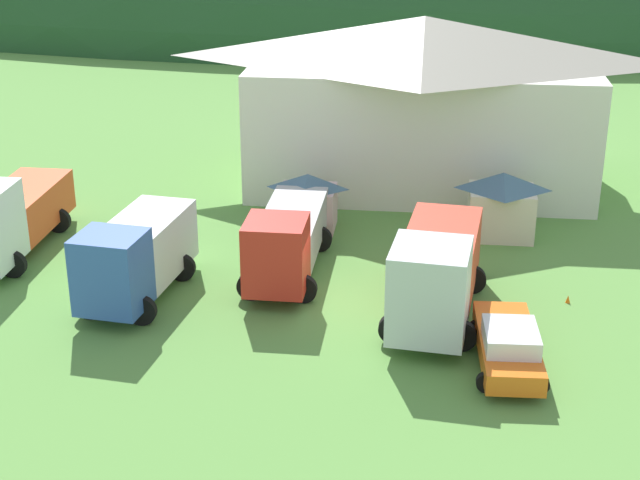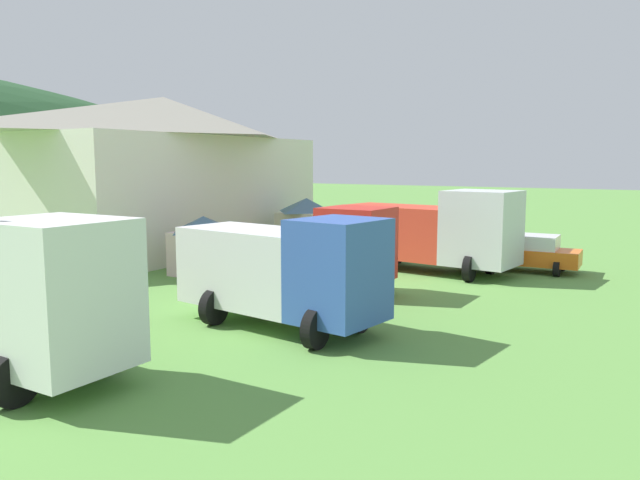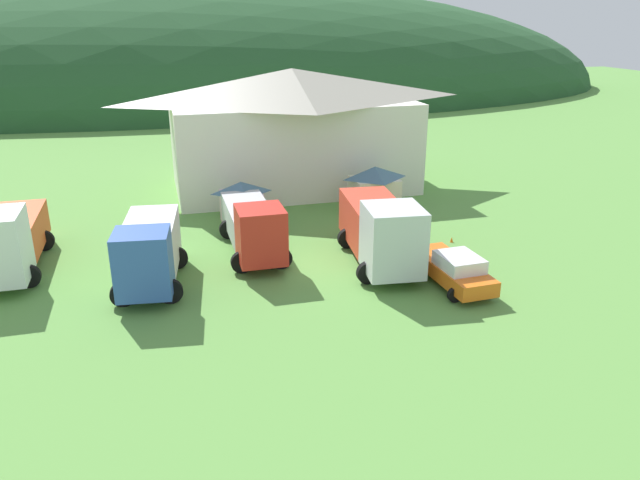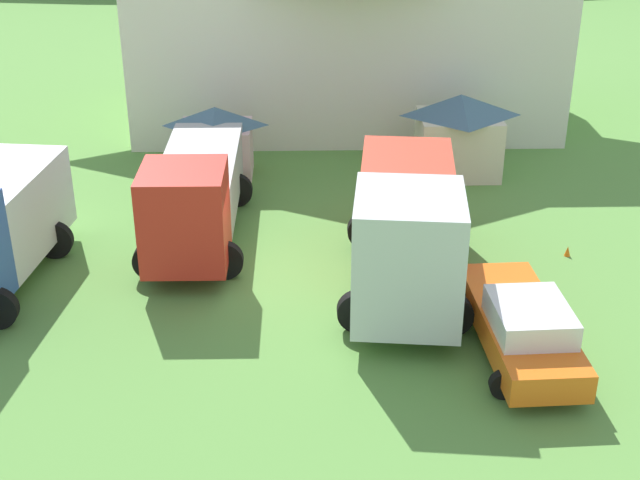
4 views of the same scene
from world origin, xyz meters
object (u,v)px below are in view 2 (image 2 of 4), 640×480
tow_truck_silver (436,230)px  traffic_cone_near_pickup (359,263)px  heavy_rig_white (2,297)px  crane_truck_red (303,248)px  play_shed_pink (204,244)px  traffic_cone_mid_row (433,254)px  box_truck_blue (285,269)px  depot_building (166,172)px  service_pickup_orange (521,253)px  play_shed_cream (307,223)px

tow_truck_silver → traffic_cone_near_pickup: tow_truck_silver is taller
heavy_rig_white → tow_truck_silver: size_ratio=1.01×
crane_truck_red → traffic_cone_near_pickup: crane_truck_red is taller
play_shed_pink → traffic_cone_mid_row: 12.68m
play_shed_pink → traffic_cone_mid_row: (10.77, -6.56, -1.32)m
box_truck_blue → tow_truck_silver: size_ratio=0.83×
heavy_rig_white → traffic_cone_near_pickup: (18.40, 0.33, -1.82)m
traffic_cone_mid_row → play_shed_pink: bearing=148.7°
depot_building → box_truck_blue: size_ratio=2.66×
play_shed_pink → traffic_cone_near_pickup: 7.80m
play_shed_pink → service_pickup_orange: (8.15, -11.75, -0.49)m
play_shed_cream → crane_truck_red: crane_truck_red is taller
heavy_rig_white → box_truck_blue: (6.61, -3.35, -0.01)m
box_truck_blue → crane_truck_red: size_ratio=0.82×
box_truck_blue → service_pickup_orange: bearing=82.0°
depot_building → crane_truck_red: size_ratio=2.18×
service_pickup_orange → play_shed_pink: bearing=-147.8°
heavy_rig_white → traffic_cone_mid_row: size_ratio=13.55×
crane_truck_red → service_pickup_orange: (8.34, -6.44, -0.76)m
tow_truck_silver → traffic_cone_mid_row: (5.03, 1.97, -1.92)m
heavy_rig_white → tow_truck_silver: 18.24m
heavy_rig_white → traffic_cone_mid_row: heavy_rig_white is taller
crane_truck_red → service_pickup_orange: 10.57m
play_shed_pink → traffic_cone_mid_row: size_ratio=4.37×
heavy_rig_white → box_truck_blue: heavy_rig_white is taller
play_shed_cream → traffic_cone_mid_row: (2.19, -6.66, -1.51)m
traffic_cone_near_pickup → heavy_rig_white: bearing=-179.0°
depot_building → traffic_cone_near_pickup: (1.45, -11.48, -4.37)m
depot_building → tow_truck_silver: 15.81m
box_truck_blue → service_pickup_orange: box_truck_blue is taller
crane_truck_red → traffic_cone_near_pickup: size_ratio=13.20×
depot_building → traffic_cone_near_pickup: depot_building is taller
play_shed_pink → heavy_rig_white: (-12.11, -4.75, 0.49)m
play_shed_cream → traffic_cone_near_pickup: (-2.29, -4.52, -1.51)m
play_shed_cream → crane_truck_red: bearing=-148.3°
play_shed_cream → service_pickup_orange: play_shed_cream is taller
service_pickup_orange → traffic_cone_mid_row: size_ratio=8.82×
play_shed_cream → tow_truck_silver: (-2.84, -8.63, 0.41)m
play_shed_pink → crane_truck_red: (-0.18, -5.30, 0.27)m
play_shed_pink → heavy_rig_white: size_ratio=0.32×
crane_truck_red → tow_truck_silver: bearing=61.7°
crane_truck_red → traffic_cone_near_pickup: bearing=98.1°
traffic_cone_near_pickup → play_shed_cream: bearing=63.2°
service_pickup_orange → depot_building: bearing=-172.6°
depot_building → traffic_cone_near_pickup: size_ratio=28.75×
crane_truck_red → tow_truck_silver: 6.75m
service_pickup_orange → traffic_cone_near_pickup: size_ratio=8.55×
depot_building → tow_truck_silver: (0.90, -15.59, -2.45)m
play_shed_cream → tow_truck_silver: bearing=-108.2°
play_shed_cream → service_pickup_orange: 11.88m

